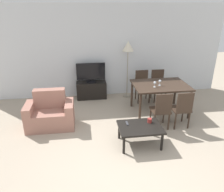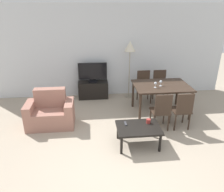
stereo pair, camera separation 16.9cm
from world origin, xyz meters
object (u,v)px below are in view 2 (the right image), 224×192
Objects in this scene: tv at (93,72)px; dining_table at (161,88)px; coffee_table at (138,129)px; floor_lamp at (130,49)px; cup_white_near at (148,121)px; tv_stand at (93,90)px; dining_chair_far at (160,84)px; armchair at (51,113)px; wine_glass_left at (161,82)px; wine_glass_center at (155,84)px; dining_chair_far_left at (144,85)px; remote_primary at (126,124)px; dining_chair_near at (161,110)px; dining_chair_near_right at (182,109)px.

dining_table is (1.69, -1.19, -0.11)m from tv.
coffee_table is 2.73m from floor_lamp.
floor_lamp reaches higher than cup_white_near.
coffee_table is (0.84, -2.52, 0.11)m from tv_stand.
armchair is at bearing -158.37° from dining_chair_far.
dining_chair_far reaches higher than coffee_table.
wine_glass_center is (-0.16, -0.10, 0.00)m from wine_glass_left.
armchair is 1.20× the size of dining_chair_far_left.
tv is at bearing 169.03° from dining_chair_far.
cup_white_near is (2.08, -0.85, 0.15)m from armchair.
floor_lamp is 1.46m from wine_glass_left.
dining_chair_far is at bearing 66.69° from cup_white_near.
dining_chair_far is 5.93× the size of remote_primary.
dining_chair_near is at bearing 40.17° from coffee_table.
cup_white_near is at bearing -117.03° from wine_glass_left.
wine_glass_center is at bearing 4.45° from armchair.
tv reaches higher than armchair.
wine_glass_left is (2.67, 0.29, 0.57)m from armchair.
floor_lamp is (-0.38, 0.34, 0.96)m from dining_chair_far_left.
dining_chair_near_right reaches higher than coffee_table.
dining_table is at bearing -35.00° from tv.
remote_primary is (-0.86, -0.39, -0.07)m from dining_chair_near.
armchair is 7.31× the size of wine_glass_center.
armchair reaches higher than cup_white_near.
dining_chair_near_right is (0.48, 0.00, 0.00)m from dining_chair_near.
wine_glass_left is (0.81, 1.27, 0.51)m from coffee_table.
dining_chair_far_left is at bearing 102.24° from wine_glass_left.
tv_stand is at bearing 104.08° from remote_primary.
dining_chair_near_right is 2.35m from floor_lamp.
wine_glass_left is (0.19, -0.88, 0.38)m from dining_chair_far_left.
dining_chair_near is at bearing -106.43° from dining_chair_far.
dining_chair_far_left is 1.05m from wine_glass_center.
armchair is at bearing 171.29° from dining_chair_near_right.
dining_chair_near is at bearing -79.14° from floor_lamp.
coffee_table is 1.22m from dining_chair_near_right.
tv_stand is 0.64× the size of dining_table.
tv is at bearing 145.00° from dining_table.
cup_white_near is (-0.63, -1.21, -0.24)m from dining_table.
floor_lamp is at bearing 115.00° from wine_glass_left.
dining_table is 1.54× the size of dining_chair_far.
tv is 1.53m from dining_chair_far_left.
dining_chair_far_left is at bearing -41.87° from floor_lamp.
dining_chair_far_left is (-0.24, 0.81, -0.20)m from dining_table.
remote_primary is at bearing -155.74° from dining_chair_near.
dining_chair_far_left is (2.48, 1.17, 0.19)m from armchair.
coffee_table is at bearing -154.55° from dining_chair_near_right.
dining_chair_far_left is (1.46, -0.37, -0.30)m from tv.
dining_chair_far_left is at bearing 25.32° from armchair.
coffee_table is 0.96× the size of dining_chair_far.
floor_lamp is (1.08, -0.04, 1.20)m from tv_stand.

